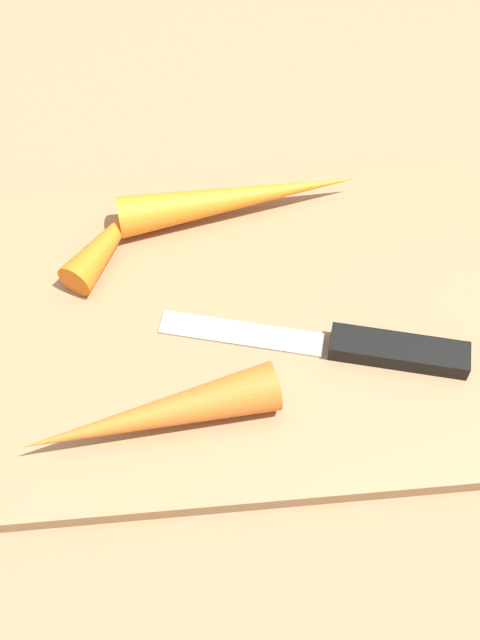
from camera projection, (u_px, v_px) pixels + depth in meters
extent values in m
plane|color=#8C6D4C|center=(240.00, 330.00, 0.55)|extent=(1.40, 1.40, 0.00)
cube|color=#99704C|center=(240.00, 325.00, 0.54)|extent=(0.36, 0.26, 0.01)
cube|color=#B7B7BC|center=(247.00, 333.00, 0.53)|extent=(0.11, 0.05, 0.00)
cube|color=black|center=(399.00, 351.00, 0.52)|extent=(0.09, 0.04, 0.01)
cone|color=orange|center=(112.00, 235.00, 0.56)|extent=(0.07, 0.09, 0.03)
cone|color=orange|center=(151.00, 416.00, 0.48)|extent=(0.16, 0.06, 0.03)
cone|color=orange|center=(240.00, 198.00, 0.58)|extent=(0.18, 0.05, 0.03)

